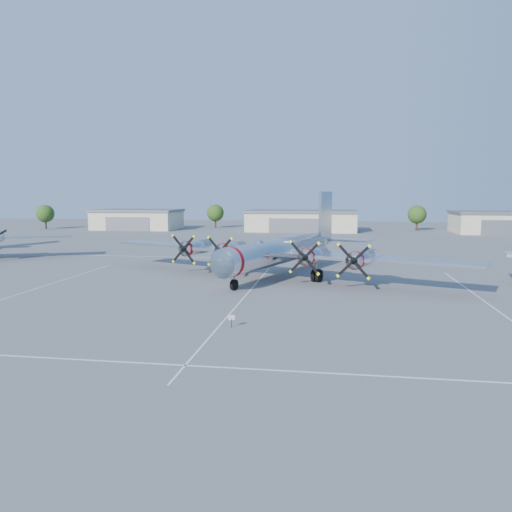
# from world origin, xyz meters

# --- Properties ---
(ground) EXTENTS (260.00, 260.00, 0.00)m
(ground) POSITION_xyz_m (0.00, 0.00, 0.00)
(ground) COLOR #58585A
(ground) RESTS_ON ground
(parking_lines) EXTENTS (60.00, 50.08, 0.01)m
(parking_lines) POSITION_xyz_m (0.00, -1.75, 0.01)
(parking_lines) COLOR silver
(parking_lines) RESTS_ON ground
(hangar_west) EXTENTS (22.60, 14.60, 5.40)m
(hangar_west) POSITION_xyz_m (-45.00, 81.96, 2.71)
(hangar_west) COLOR #BCB395
(hangar_west) RESTS_ON ground
(hangar_center) EXTENTS (28.60, 14.60, 5.40)m
(hangar_center) POSITION_xyz_m (0.00, 81.96, 2.71)
(hangar_center) COLOR #BCB395
(hangar_center) RESTS_ON ground
(hangar_east) EXTENTS (20.60, 14.60, 5.40)m
(hangar_east) POSITION_xyz_m (48.00, 81.96, 2.71)
(hangar_east) COLOR #BCB395
(hangar_east) RESTS_ON ground
(tree_far_west) EXTENTS (4.80, 4.80, 6.64)m
(tree_far_west) POSITION_xyz_m (-70.00, 78.00, 4.22)
(tree_far_west) COLOR #382619
(tree_far_west) RESTS_ON ground
(tree_west) EXTENTS (4.80, 4.80, 6.64)m
(tree_west) POSITION_xyz_m (-25.00, 90.00, 4.22)
(tree_west) COLOR #382619
(tree_west) RESTS_ON ground
(tree_east) EXTENTS (4.80, 4.80, 6.64)m
(tree_east) POSITION_xyz_m (30.00, 88.00, 4.22)
(tree_east) COLOR #382619
(tree_east) RESTS_ON ground
(main_bomber_b29) EXTENTS (53.55, 45.44, 10.03)m
(main_bomber_b29) POSITION_xyz_m (2.27, 10.20, 0.00)
(main_bomber_b29) COLOR silver
(main_bomber_b29) RESTS_ON ground
(info_placard) EXTENTS (0.46, 0.23, 0.93)m
(info_placard) POSITION_xyz_m (0.97, -13.62, 0.65)
(info_placard) COLOR black
(info_placard) RESTS_ON ground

